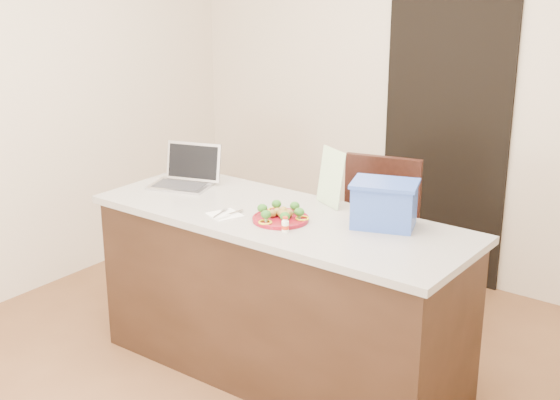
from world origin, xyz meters
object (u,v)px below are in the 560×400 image
Objects in this scene: island at (281,295)px; blue_box at (384,204)px; napkin at (225,215)px; plate at (281,218)px; yogurt_bottle at (285,226)px; laptop at (187,174)px; chair at (371,233)px.

blue_box is at bearing 18.36° from island.
napkin is at bearing -174.35° from blue_box.
blue_box is at bearing 27.78° from plate.
blue_box is (0.34, 0.36, 0.08)m from yogurt_bottle.
blue_box is at bearing 25.46° from napkin.
blue_box is at bearing -14.80° from laptop.
island is at bearing 178.56° from blue_box.
napkin is at bearing -158.55° from plate.
chair reaches higher than island.
island is at bearing -25.36° from laptop.
plate is 0.30m from napkin.
napkin is 1.96× the size of yogurt_bottle.
napkin is 1.07m from chair.
yogurt_bottle is at bearing -153.87° from blue_box.
yogurt_bottle is at bearing -45.28° from plate.
napkin is at bearing -141.30° from island.
island is at bearing -110.87° from chair.
blue_box is (1.26, 0.08, 0.05)m from laptop.
napkin is 0.39× the size of laptop.
chair is (0.32, 0.97, -0.33)m from napkin.
island is 5.41× the size of blue_box.
yogurt_bottle is (0.17, -0.19, 0.49)m from island.
yogurt_bottle reaches higher than napkin.
blue_box reaches higher than napkin.
plate is at bearing -29.87° from laptop.
napkin is 0.40× the size of blue_box.
yogurt_bottle is 0.07× the size of chair.
yogurt_bottle is 0.96m from laptop.
island is 13.64× the size of napkin.
laptop is at bearing 168.36° from plate.
yogurt_bottle is at bearing -48.22° from island.
yogurt_bottle is (0.11, -0.11, 0.02)m from plate.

